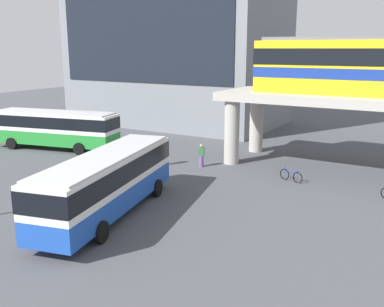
% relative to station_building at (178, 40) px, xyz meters
% --- Properties ---
extents(ground_plane, '(120.00, 120.00, 0.00)m').
position_rel_station_building_xyz_m(ground_plane, '(11.71, -16.59, -9.23)').
color(ground_plane, '#47494F').
extents(station_building, '(22.72, 13.41, 18.45)m').
position_rel_station_building_xyz_m(station_building, '(0.00, 0.00, 0.00)').
color(station_building, slate).
rests_on(station_building, ground_plane).
extents(bus_main, '(5.04, 11.33, 3.22)m').
position_rel_station_building_xyz_m(bus_main, '(12.96, -26.89, -7.24)').
color(bus_main, '#1E4CB2').
rests_on(bus_main, ground_plane).
extents(bus_secondary, '(11.33, 4.89, 3.22)m').
position_rel_station_building_xyz_m(bus_secondary, '(-1.23, -17.47, -7.24)').
color(bus_secondary, '#268C33').
rests_on(bus_secondary, ground_plane).
extents(bicycle_blue, '(1.71, 0.66, 1.04)m').
position_rel_station_building_xyz_m(bicycle_blue, '(19.04, -16.28, -8.87)').
color(bicycle_blue, black).
rests_on(bicycle_blue, ground_plane).
extents(pedestrian_at_kerb, '(0.46, 0.36, 1.65)m').
position_rel_station_building_xyz_m(pedestrian_at_kerb, '(12.28, -16.14, -8.45)').
color(pedestrian_at_kerb, '#724C8C').
rests_on(pedestrian_at_kerb, ground_plane).
extents(pedestrian_waiting_near_stop, '(0.46, 0.38, 1.67)m').
position_rel_station_building_xyz_m(pedestrian_waiting_near_stop, '(9.76, -17.11, -8.45)').
color(pedestrian_waiting_near_stop, '#33663F').
rests_on(pedestrian_waiting_near_stop, ground_plane).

